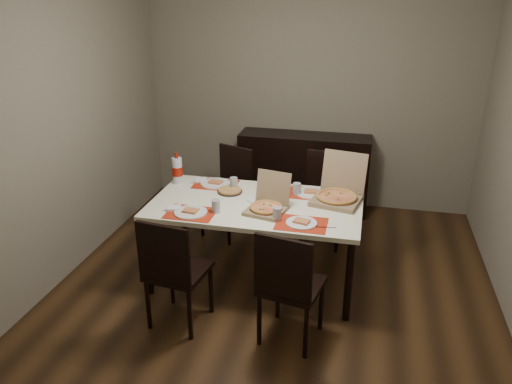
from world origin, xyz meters
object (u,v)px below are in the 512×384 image
at_px(chair_far_left, 230,187).
at_px(chair_far_right, 324,194).
at_px(sideboard, 304,172).
at_px(pizza_box_center, 267,205).
at_px(dining_table, 256,210).
at_px(soda_bottle, 177,170).
at_px(chair_near_right, 288,284).
at_px(dip_bowl, 271,196).
at_px(chair_near_left, 173,269).

height_order(chair_far_left, chair_far_right, same).
height_order(sideboard, chair_far_right, chair_far_right).
distance_m(chair_far_right, pizza_box_center, 1.15).
distance_m(chair_far_left, chair_far_right, 0.99).
xyz_separation_m(dining_table, pizza_box_center, (0.13, -0.14, 0.12)).
bearing_deg(soda_bottle, sideboard, 53.43).
relative_size(sideboard, chair_far_right, 1.61).
bearing_deg(chair_near_right, chair_far_left, 118.52).
distance_m(sideboard, chair_far_right, 0.82).
xyz_separation_m(dining_table, chair_near_right, (0.43, -0.82, -0.17)).
bearing_deg(dining_table, soda_bottle, 160.57).
relative_size(sideboard, dip_bowl, 12.15).
bearing_deg(chair_near_left, sideboard, 75.41).
xyz_separation_m(pizza_box_center, dip_bowl, (-0.03, 0.29, -0.04)).
height_order(chair_far_right, soda_bottle, soda_bottle).
distance_m(chair_far_right, soda_bottle, 1.51).
relative_size(dip_bowl, soda_bottle, 0.42).
xyz_separation_m(sideboard, dining_table, (-0.19, -1.66, 0.23)).
relative_size(chair_near_left, pizza_box_center, 2.38).
bearing_deg(sideboard, dip_bowl, -93.42).
distance_m(dining_table, dip_bowl, 0.20).
bearing_deg(chair_far_right, soda_bottle, -155.14).
bearing_deg(sideboard, chair_near_left, -104.59).
bearing_deg(pizza_box_center, sideboard, 88.04).
relative_size(dining_table, pizza_box_center, 4.60).
xyz_separation_m(chair_near_right, dip_bowl, (-0.32, 0.96, 0.25)).
bearing_deg(chair_far_left, soda_bottle, -121.28).
height_order(sideboard, dip_bowl, sideboard).
bearing_deg(sideboard, chair_far_left, -129.89).
bearing_deg(chair_far_right, sideboard, 112.67).
distance_m(dining_table, pizza_box_center, 0.23).
relative_size(chair_near_right, chair_far_left, 1.00).
relative_size(chair_near_left, chair_far_left, 1.00).
xyz_separation_m(chair_near_left, chair_far_right, (0.96, 1.72, 0.00)).
xyz_separation_m(dining_table, soda_bottle, (-0.82, 0.29, 0.19)).
bearing_deg(chair_far_right, dip_bowl, -118.08).
relative_size(chair_far_right, pizza_box_center, 2.38).
distance_m(chair_near_left, chair_far_left, 1.67).
relative_size(chair_near_left, chair_near_right, 1.00).
xyz_separation_m(chair_far_left, pizza_box_center, (0.61, -1.00, 0.29)).
bearing_deg(sideboard, chair_near_right, -84.60).
xyz_separation_m(chair_near_left, soda_bottle, (-0.37, 1.10, 0.36)).
height_order(chair_near_left, chair_far_right, same).
bearing_deg(dip_bowl, chair_near_right, -71.40).
height_order(dining_table, chair_far_right, chair_far_right).
distance_m(dining_table, chair_near_left, 0.94).
distance_m(sideboard, soda_bottle, 1.76).
xyz_separation_m(chair_far_right, pizza_box_center, (-0.38, -1.05, 0.29)).
bearing_deg(dining_table, chair_near_left, -119.12).
relative_size(chair_near_left, soda_bottle, 3.15).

